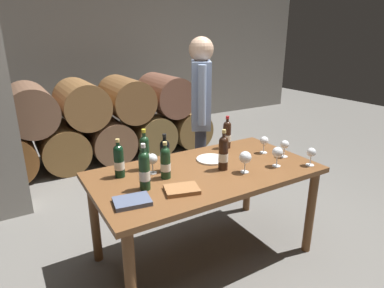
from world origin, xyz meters
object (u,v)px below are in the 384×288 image
object	(u,v)px
wine_glass_3	(285,145)
leather_ledger	(182,189)
wine_glass_2	(278,153)
serving_plate	(211,159)
wine_glass_5	(245,158)
wine_bottle_1	(227,134)
wine_glass_1	(152,160)
wine_bottle_4	(145,152)
wine_bottle_2	(119,161)
wine_glass_4	(264,141)
wine_bottle_0	(165,162)
wine_bottle_5	(165,155)
wine_bottle_6	(223,153)
wine_bottle_3	(144,170)
wine_glass_0	(311,153)
dining_table	(205,181)
sommelier_presenting	(201,108)
tasting_notebook	(132,201)

from	to	relation	value
wine_glass_3	leather_ledger	distance (m)	1.05
wine_glass_2	serving_plate	xyz separation A→B (m)	(-0.36, 0.37, -0.10)
serving_plate	wine_glass_5	bearing A→B (deg)	-77.00
wine_bottle_1	wine_glass_1	distance (m)	0.83
wine_bottle_4	wine_glass_5	bearing A→B (deg)	-35.40
wine_bottle_2	wine_glass_4	size ratio (longest dim) A/B	1.94
wine_bottle_0	wine_glass_5	world-z (taller)	wine_bottle_0
wine_bottle_4	wine_glass_2	distance (m)	1.01
wine_glass_5	wine_bottle_2	bearing A→B (deg)	154.01
wine_bottle_2	wine_glass_5	size ratio (longest dim) A/B	1.73
leather_ledger	wine_bottle_5	bearing A→B (deg)	96.20
wine_bottle_6	leather_ledger	distance (m)	0.49
wine_bottle_3	wine_bottle_2	bearing A→B (deg)	105.66
wine_bottle_2	wine_glass_1	size ratio (longest dim) A/B	1.86
wine_bottle_4	wine_bottle_5	size ratio (longest dim) A/B	1.09
wine_bottle_6	wine_glass_0	bearing A→B (deg)	-24.35
dining_table	wine_bottle_2	bearing A→B (deg)	159.84
sommelier_presenting	wine_bottle_1	bearing A→B (deg)	-88.22
wine_bottle_5	wine_bottle_2	bearing A→B (deg)	167.32
wine_glass_4	leather_ledger	bearing A→B (deg)	-164.20
wine_glass_4	sommelier_presenting	size ratio (longest dim) A/B	0.09
dining_table	tasting_notebook	xyz separation A→B (m)	(-0.66, -0.20, 0.11)
tasting_notebook	wine_bottle_5	bearing A→B (deg)	49.67
wine_bottle_5	tasting_notebook	bearing A→B (deg)	-139.12
wine_bottle_0	wine_glass_5	distance (m)	0.59
wine_bottle_5	serving_plate	world-z (taller)	wine_bottle_5
wine_glass_2	wine_glass_3	world-z (taller)	wine_glass_2
wine_glass_2	tasting_notebook	distance (m)	1.18
wine_bottle_1	tasting_notebook	xyz separation A→B (m)	(-1.10, -0.53, -0.11)
wine_bottle_2	wine_glass_1	xyz separation A→B (m)	(0.23, -0.07, -0.02)
wine_glass_2	wine_glass_4	world-z (taller)	wine_glass_2
wine_bottle_3	dining_table	bearing A→B (deg)	6.50
wine_bottle_5	leather_ledger	xyz separation A→B (m)	(-0.06, -0.36, -0.11)
leather_ledger	serving_plate	distance (m)	0.60
leather_ledger	wine_glass_1	bearing A→B (deg)	111.91
wine_bottle_3	wine_glass_5	bearing A→B (deg)	-9.42
wine_bottle_6	serving_plate	distance (m)	0.24
wine_glass_0	sommelier_presenting	world-z (taller)	sommelier_presenting
wine_glass_3	tasting_notebook	bearing A→B (deg)	-176.00
wine_bottle_2	wine_bottle_5	bearing A→B (deg)	-12.68
wine_glass_5	leather_ledger	size ratio (longest dim) A/B	0.75
wine_glass_0	leather_ledger	world-z (taller)	wine_glass_0
dining_table	wine_bottle_0	xyz separation A→B (m)	(-0.32, 0.03, 0.21)
dining_table	wine_glass_3	distance (m)	0.75
wine_bottle_2	leather_ledger	world-z (taller)	wine_bottle_2
wine_glass_0	wine_glass_4	bearing A→B (deg)	106.37
wine_bottle_1	wine_glass_5	bearing A→B (deg)	-112.68
wine_bottle_6	wine_glass_2	bearing A→B (deg)	-22.71
wine_bottle_1	sommelier_presenting	distance (m)	0.45
wine_bottle_0	wine_bottle_2	world-z (taller)	wine_bottle_2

